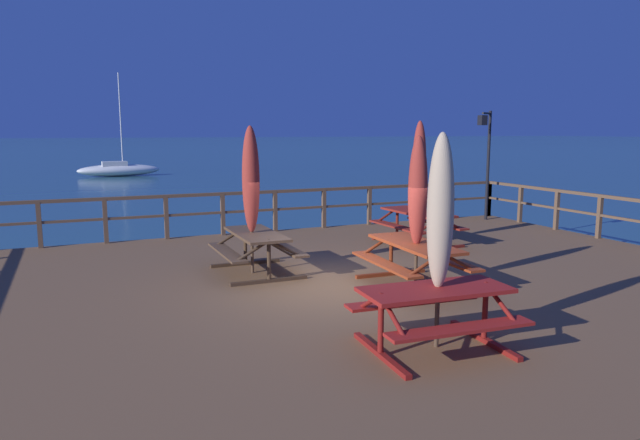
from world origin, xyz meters
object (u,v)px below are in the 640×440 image
object	(u,v)px
picnic_table_mid_right	(256,244)
lamp_post_hooked	(486,149)
picnic_table_back_left	(414,254)
patio_umbrella_tall_back_left	(419,166)
picnic_table_front_right	(417,220)
patio_umbrella_short_mid	(440,213)
patio_umbrella_tall_front	(251,180)
sailboat_distant	(119,169)
picnic_table_mid_centre	(435,305)
patio_umbrella_tall_back_right	(418,192)

from	to	relation	value
picnic_table_mid_right	lamp_post_hooked	world-z (taller)	lamp_post_hooked
picnic_table_back_left	patio_umbrella_tall_back_left	distance (m)	4.12
picnic_table_front_right	patio_umbrella_short_mid	bearing A→B (deg)	-120.60
patio_umbrella_tall_front	sailboat_distant	size ratio (longest dim) A/B	0.35
picnic_table_back_left	lamp_post_hooked	xyz separation A→B (m)	(5.87, 5.48, 1.55)
picnic_table_mid_right	patio_umbrella_tall_front	xyz separation A→B (m)	(-0.07, 0.05, 1.17)
patio_umbrella_short_mid	lamp_post_hooked	bearing A→B (deg)	48.16
picnic_table_mid_right	picnic_table_mid_centre	world-z (taller)	same
picnic_table_front_right	sailboat_distant	xyz separation A→B (m)	(-4.15, 35.08, -0.85)
picnic_table_back_left	patio_umbrella_tall_back_left	world-z (taller)	patio_umbrella_tall_back_left
picnic_table_back_left	patio_umbrella_tall_back_right	size ratio (longest dim) A/B	0.81
picnic_table_mid_right	lamp_post_hooked	distance (m)	8.93
picnic_table_back_left	patio_umbrella_tall_front	distance (m)	3.23
picnic_table_mid_right	patio_umbrella_tall_front	world-z (taller)	patio_umbrella_tall_front
patio_umbrella_tall_front	lamp_post_hooked	world-z (taller)	lamp_post_hooked
patio_umbrella_tall_back_right	sailboat_distant	xyz separation A→B (m)	(-2.01, 38.37, -1.91)
picnic_table_mid_centre	picnic_table_back_left	size ratio (longest dim) A/B	0.91
picnic_table_mid_right	patio_umbrella_tall_back_left	world-z (taller)	patio_umbrella_tall_back_left
picnic_table_mid_right	patio_umbrella_tall_back_left	size ratio (longest dim) A/B	0.64
picnic_table_mid_centre	picnic_table_front_right	bearing A→B (deg)	59.12
picnic_table_mid_centre	patio_umbrella_tall_back_right	distance (m)	2.98
lamp_post_hooked	patio_umbrella_tall_front	bearing A→B (deg)	-156.87
picnic_table_mid_right	picnic_table_front_right	world-z (taller)	same
picnic_table_back_left	patio_umbrella_tall_back_left	size ratio (longest dim) A/B	0.72
patio_umbrella_tall_back_left	patio_umbrella_tall_back_right	bearing A→B (deg)	-123.11
picnic_table_front_right	patio_umbrella_tall_back_right	distance (m)	4.06
picnic_table_mid_right	patio_umbrella_tall_back_left	distance (m)	4.71
picnic_table_front_right	sailboat_distant	world-z (taller)	sailboat_distant
picnic_table_mid_centre	patio_umbrella_tall_back_left	size ratio (longest dim) A/B	0.66
picnic_table_front_right	patio_umbrella_tall_back_right	xyz separation A→B (m)	(-2.14, -3.29, 1.06)
picnic_table_mid_centre	patio_umbrella_tall_front	world-z (taller)	patio_umbrella_tall_front
picnic_table_front_right	sailboat_distant	size ratio (longest dim) A/B	0.27
picnic_table_front_right	picnic_table_mid_centre	world-z (taller)	same
patio_umbrella_tall_front	patio_umbrella_short_mid	bearing A→B (deg)	-77.38
picnic_table_back_left	lamp_post_hooked	bearing A→B (deg)	42.99
picnic_table_mid_right	picnic_table_mid_centre	distance (m)	4.57
picnic_table_back_left	patio_umbrella_tall_back_right	distance (m)	1.06
patio_umbrella_tall_back_left	lamp_post_hooked	xyz separation A→B (m)	(3.71, 2.20, 0.30)
picnic_table_mid_right	patio_umbrella_short_mid	distance (m)	4.67
picnic_table_front_right	patio_umbrella_tall_back_right	bearing A→B (deg)	-122.97
picnic_table_mid_right	lamp_post_hooked	bearing A→B (deg)	23.57
picnic_table_front_right	patio_umbrella_short_mid	xyz separation A→B (m)	(-3.37, -5.70, 1.10)
picnic_table_mid_right	picnic_table_back_left	bearing A→B (deg)	-41.96
patio_umbrella_tall_front	patio_umbrella_tall_back_right	bearing A→B (deg)	-42.75
picnic_table_mid_centre	patio_umbrella_tall_back_left	xyz separation A→B (m)	(3.48, 5.80, 1.26)
patio_umbrella_tall_back_right	picnic_table_back_left	bearing A→B (deg)	82.59
lamp_post_hooked	patio_umbrella_tall_back_right	bearing A→B (deg)	-136.71
picnic_table_back_left	lamp_post_hooked	size ratio (longest dim) A/B	0.64
picnic_table_back_left	picnic_table_front_right	bearing A→B (deg)	56.61
picnic_table_front_right	picnic_table_back_left	distance (m)	3.87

